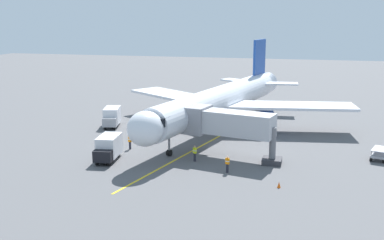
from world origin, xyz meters
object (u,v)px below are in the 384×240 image
at_px(airplane, 220,101).
at_px(box_truck_starboard_side, 112,117).
at_px(box_truck_portside, 108,148).
at_px(safety_cone_nose_left, 278,163).
at_px(ground_crew_marshaller, 227,164).
at_px(ground_crew_loader, 195,153).
at_px(safety_cone_nose_right, 279,185).
at_px(baggage_cart_near_nose, 379,154).
at_px(ground_crew_wing_walker, 130,142).
at_px(jet_bridge, 223,123).
at_px(safety_cone_wing_port, 137,135).

height_order(airplane, box_truck_starboard_side, airplane).
xyz_separation_m(airplane, box_truck_starboard_side, (15.05, 1.74, -2.62)).
xyz_separation_m(box_truck_portside, safety_cone_nose_left, (-17.82, -2.70, -1.11)).
bearing_deg(safety_cone_nose_left, airplane, -57.48).
bearing_deg(ground_crew_marshaller, ground_crew_loader, -35.38).
relative_size(ground_crew_loader, safety_cone_nose_right, 3.11).
bearing_deg(baggage_cart_near_nose, airplane, -25.76).
bearing_deg(box_truck_starboard_side, ground_crew_loader, 139.64).
bearing_deg(safety_cone_nose_right, baggage_cart_near_nose, -131.25).
relative_size(ground_crew_marshaller, ground_crew_loader, 1.00).
relative_size(box_truck_portside, safety_cone_nose_right, 8.72).
xyz_separation_m(ground_crew_wing_walker, box_truck_portside, (0.64, 4.66, 0.50)).
xyz_separation_m(ground_crew_loader, box_truck_starboard_side, (15.14, -12.86, 0.50)).
bearing_deg(safety_cone_nose_right, ground_crew_loader, -32.38).
distance_m(ground_crew_wing_walker, baggage_cart_near_nose, 27.70).
bearing_deg(box_truck_portside, jet_bridge, -159.44).
height_order(baggage_cart_near_nose, box_truck_starboard_side, box_truck_starboard_side).
xyz_separation_m(jet_bridge, box_truck_portside, (11.65, 4.37, -2.38)).
bearing_deg(ground_crew_loader, box_truck_starboard_side, -40.36).
bearing_deg(baggage_cart_near_nose, safety_cone_wing_port, -5.88).
bearing_deg(baggage_cart_near_nose, box_truck_starboard_side, -12.41).
bearing_deg(ground_crew_wing_walker, safety_cone_wing_port, -77.94).
relative_size(baggage_cart_near_nose, box_truck_starboard_side, 0.58).
bearing_deg(safety_cone_wing_port, baggage_cart_near_nose, 174.12).
height_order(ground_crew_marshaller, baggage_cart_near_nose, ground_crew_marshaller).
xyz_separation_m(ground_crew_marshaller, ground_crew_wing_walker, (12.46, -5.55, 0.00)).
bearing_deg(safety_cone_nose_left, safety_cone_nose_right, 94.75).
bearing_deg(box_truck_portside, safety_cone_nose_left, -171.39).
distance_m(ground_crew_wing_walker, safety_cone_wing_port, 5.75).
distance_m(jet_bridge, ground_crew_marshaller, 6.17).
distance_m(ground_crew_marshaller, ground_crew_wing_walker, 13.64).
bearing_deg(safety_cone_nose_left, baggage_cart_near_nose, -156.17).
height_order(ground_crew_marshaller, safety_cone_nose_right, ground_crew_marshaller).
xyz_separation_m(jet_bridge, safety_cone_nose_left, (-6.17, 1.67, -3.49)).
bearing_deg(airplane, ground_crew_wing_walker, 55.02).
bearing_deg(safety_cone_nose_right, airplane, -65.38).
bearing_deg(safety_cone_wing_port, ground_crew_loader, 139.29).
height_order(ground_crew_marshaller, ground_crew_loader, same).
relative_size(box_truck_starboard_side, safety_cone_nose_right, 8.99).
relative_size(airplane, box_truck_portside, 8.33).
relative_size(safety_cone_nose_left, safety_cone_wing_port, 1.00).
bearing_deg(box_truck_portside, safety_cone_nose_right, 167.92).
distance_m(box_truck_portside, box_truck_starboard_side, 16.03).
distance_m(ground_crew_marshaller, baggage_cart_near_nose, 17.19).
bearing_deg(airplane, ground_crew_marshaller, 103.27).
relative_size(ground_crew_marshaller, box_truck_starboard_side, 0.35).
relative_size(ground_crew_wing_walker, safety_cone_nose_left, 3.11).
distance_m(airplane, ground_crew_marshaller, 18.21).
bearing_deg(safety_cone_nose_right, safety_cone_nose_left, -85.25).
distance_m(airplane, baggage_cart_near_nose, 21.62).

